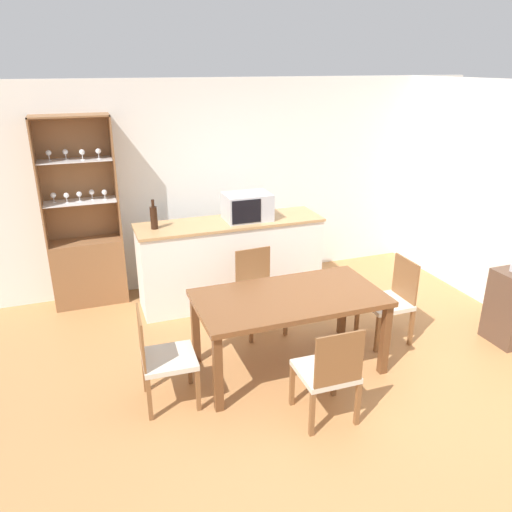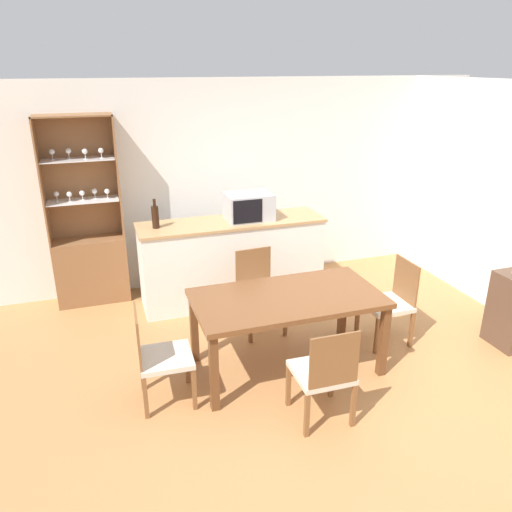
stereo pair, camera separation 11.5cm
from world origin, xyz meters
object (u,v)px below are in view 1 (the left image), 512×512
display_cabinet (87,255)px  wine_bottle (154,217)px  dining_table (289,304)px  dining_chair_side_left_near (163,357)px  dining_chair_head_far (259,292)px  dining_chair_side_right_far (390,300)px  microwave (247,207)px  dining_chair_head_near (328,372)px

display_cabinet → wine_bottle: bearing=-34.3°
dining_table → dining_chair_side_left_near: 1.22m
dining_table → dining_chair_head_far: 0.82m
display_cabinet → dining_table: 2.68m
dining_chair_side_right_far → microwave: microwave is taller
dining_chair_head_far → dining_chair_side_left_near: 1.50m
dining_chair_head_far → wine_bottle: size_ratio=2.63×
dining_table → wine_bottle: wine_bottle is taller
dining_chair_head_far → dining_chair_head_near: size_ratio=1.00×
dining_chair_side_right_far → wine_bottle: bearing=56.2°
dining_chair_side_right_far → dining_chair_head_near: 1.50m
dining_table → dining_chair_side_left_near: bearing=-173.6°
dining_table → wine_bottle: size_ratio=5.15×
display_cabinet → dining_table: (1.68, -2.10, 0.06)m
display_cabinet → dining_chair_side_left_near: bearing=-77.6°
display_cabinet → dining_chair_head_near: size_ratio=2.53×
dining_chair_side_left_near → microwave: 2.27m
dining_chair_side_left_near → microwave: microwave is taller
dining_chair_head_far → wine_bottle: (-0.93, 0.80, 0.69)m
dining_table → dining_chair_side_right_far: (1.19, 0.13, -0.23)m
dining_chair_head_near → dining_table: bearing=91.0°
display_cabinet → dining_chair_side_left_near: 2.29m
dining_table → dining_chair_side_right_far: 1.22m
display_cabinet → microwave: bearing=-16.2°
display_cabinet → dining_chair_head_near: (1.68, -2.88, -0.17)m
dining_chair_side_right_far → wine_bottle: 2.67m
dining_chair_head_far → wine_bottle: wine_bottle is taller
dining_chair_head_far → dining_table: bearing=86.2°
dining_chair_head_far → microwave: 1.07m
dining_chair_side_right_far → wine_bottle: (-2.12, 1.46, 0.69)m
microwave → wine_bottle: size_ratio=1.61×
dining_chair_side_right_far → wine_bottle: size_ratio=2.63×
dining_chair_side_right_far → dining_chair_side_left_near: same height
microwave → dining_chair_side_left_near: bearing=-127.9°
microwave → wine_bottle: (-1.08, 0.02, -0.02)m
dining_table → dining_chair_head_far: dining_chair_head_far is taller
display_cabinet → dining_chair_head_far: display_cabinet is taller
dining_table → dining_chair_side_right_far: size_ratio=1.96×
dining_table → microwave: (0.14, 1.57, 0.49)m
microwave → wine_bottle: bearing=178.9°
wine_bottle → display_cabinet: bearing=145.7°
dining_chair_head_near → dining_chair_head_far: bearing=91.1°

